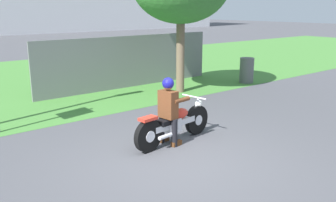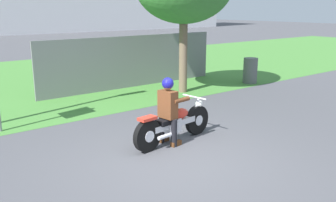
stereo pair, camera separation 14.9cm
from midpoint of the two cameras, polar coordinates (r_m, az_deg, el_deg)
name	(u,v)px [view 1 (the left image)]	position (r m, az deg, el deg)	size (l,w,h in m)	color
ground	(179,162)	(6.81, 1.14, -9.48)	(120.00, 120.00, 0.00)	#4C4C51
grass_verge	(15,82)	(15.06, -22.88, 2.68)	(60.00, 12.00, 0.01)	#478438
motorcycle_lead	(174,124)	(7.65, 0.43, -3.59)	(2.12, 0.66, 0.88)	black
rider_lead	(169,106)	(7.41, -0.47, -0.75)	(0.59, 0.51, 1.40)	black
trash_can	(247,70)	(14.06, 11.80, 4.68)	(0.52, 0.52, 0.94)	#595E5B
fence_segment	(130,62)	(13.05, -6.23, 6.09)	(7.00, 0.06, 1.80)	slate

